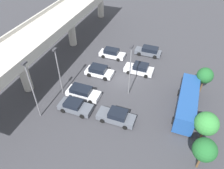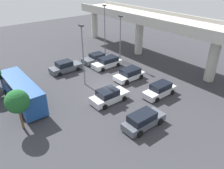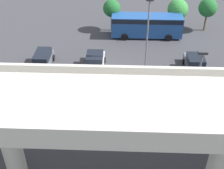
% 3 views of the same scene
% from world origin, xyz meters
% --- Properties ---
extents(ground_plane, '(90.48, 90.48, 0.00)m').
position_xyz_m(ground_plane, '(0.00, 0.00, 0.00)').
color(ground_plane, '#38383D').
extents(highway_overpass, '(43.61, 6.22, 7.65)m').
position_xyz_m(highway_overpass, '(0.00, 12.50, 6.12)').
color(highway_overpass, '#BCB7AD').
rests_on(highway_overpass, ground_plane).
extents(parked_car_0, '(2.24, 4.57, 1.47)m').
position_xyz_m(parked_car_0, '(-8.40, 3.92, 0.69)').
color(parked_car_0, '#515660').
rests_on(parked_car_0, ground_plane).
extents(parked_car_1, '(2.18, 4.89, 1.57)m').
position_xyz_m(parked_car_1, '(-5.63, 4.17, 0.76)').
color(parked_car_1, silver).
rests_on(parked_car_1, ground_plane).
extents(parked_car_2, '(2.26, 4.46, 1.59)m').
position_xyz_m(parked_car_2, '(-0.18, 3.94, 0.77)').
color(parked_car_2, silver).
rests_on(parked_car_2, ground_plane).
extents(parked_car_3, '(2.21, 4.67, 1.66)m').
position_xyz_m(parked_car_3, '(2.69, -1.99, 0.76)').
color(parked_car_3, silver).
rests_on(parked_car_3, ground_plane).
extents(parked_car_4, '(1.98, 4.60, 1.62)m').
position_xyz_m(parked_car_4, '(5.47, 3.81, 0.76)').
color(parked_car_4, silver).
rests_on(parked_car_4, ground_plane).
extents(parked_car_5, '(1.99, 4.69, 1.62)m').
position_xyz_m(parked_car_5, '(8.46, -2.19, 0.78)').
color(parked_car_5, '#515660').
rests_on(parked_car_5, ground_plane).
extents(parked_car_6, '(2.14, 4.89, 1.70)m').
position_xyz_m(parked_car_6, '(-8.20, -1.90, 0.76)').
color(parked_car_6, '#515660').
rests_on(parked_car_6, ground_plane).
extents(shuttle_bus, '(8.95, 2.65, 2.87)m').
position_xyz_m(shuttle_bus, '(-3.33, -9.98, 1.71)').
color(shuttle_bus, '#1E478C').
rests_on(shuttle_bus, ground_plane).
extents(lamp_post_near_aisle, '(0.70, 0.35, 7.58)m').
position_xyz_m(lamp_post_near_aisle, '(-6.10, 7.20, 4.47)').
color(lamp_post_near_aisle, slate).
rests_on(lamp_post_near_aisle, ground_plane).
extents(lamp_post_mid_lot, '(0.70, 0.35, 8.06)m').
position_xyz_m(lamp_post_mid_lot, '(-2.81, -1.86, 4.72)').
color(lamp_post_mid_lot, slate).
rests_on(lamp_post_mid_lot, ground_plane).
extents(lamp_post_by_overpass, '(0.70, 0.35, 8.57)m').
position_xyz_m(lamp_post_by_overpass, '(-10.97, 7.76, 4.98)').
color(lamp_post_by_overpass, slate).
rests_on(lamp_post_by_overpass, ground_plane).
extents(tree_front_left, '(2.42, 2.42, 4.40)m').
position_xyz_m(tree_front_left, '(-11.25, -12.10, 3.17)').
color(tree_front_left, brown).
rests_on(tree_front_left, ground_plane).
extents(tree_front_right, '(2.70, 2.70, 4.20)m').
position_xyz_m(tree_front_right, '(-7.43, -12.22, 2.84)').
color(tree_front_right, brown).
rests_on(tree_front_right, ground_plane).
extents(tree_front_far_right, '(2.26, 2.26, 4.24)m').
position_xyz_m(tree_front_far_right, '(1.21, -11.63, 3.09)').
color(tree_front_far_right, brown).
rests_on(tree_front_far_right, ground_plane).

